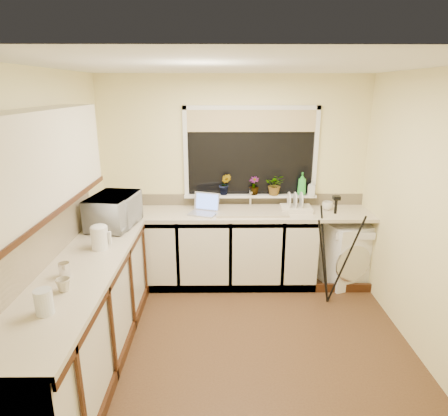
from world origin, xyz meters
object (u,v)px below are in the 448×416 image
microwave (114,211)px  cup_left (63,285)px  washing_machine (346,252)px  kettle (100,238)px  dish_rack (296,209)px  tripod (332,251)px  plant_b (225,184)px  soap_bottle_green (302,184)px  soap_bottle_clear (312,187)px  laptop (205,208)px  steel_jar (64,270)px  cup_back (327,206)px  plant_c (254,186)px  glass_jug (44,302)px  plant_d (275,185)px

microwave → cup_left: bearing=-171.7°
washing_machine → kettle: size_ratio=3.78×
kettle → dish_rack: bearing=29.1°
tripod → plant_b: plant_b is taller
plant_b → microwave: bearing=-149.4°
soap_bottle_green → soap_bottle_clear: 0.13m
laptop → microwave: bearing=-135.6°
steel_jar → cup_back: 2.99m
cup_left → soap_bottle_clear: bearing=42.4°
tripod → soap_bottle_clear: 0.88m
steel_jar → soap_bottle_green: bearing=39.9°
plant_c → cup_left: size_ratio=2.13×
tripod → glass_jug: (-2.33, -1.62, 0.37)m
tripod → steel_jar: size_ratio=10.73×
microwave → plant_b: bearing=-50.6°
soap_bottle_clear → cup_back: bearing=-35.0°
plant_d → cup_left: 2.72m
cup_back → plant_c: bearing=170.3°
tripod → plant_b: size_ratio=4.69×
plant_d → cup_left: size_ratio=2.46×
glass_jug → cup_back: size_ratio=1.33×
kettle → dish_rack: (1.98, 1.10, -0.07)m
tripod → soap_bottle_green: bearing=123.2°
kettle → washing_machine: bearing=22.2°
laptop → plant_c: bearing=42.7°
dish_rack → cup_left: cup_left is taller
soap_bottle_green → microwave: bearing=-162.0°
washing_machine → plant_d: bearing=147.4°
laptop → kettle: (-0.90, -1.03, 0.04)m
cup_back → laptop: bearing=-175.7°
dish_rack → cup_left: (-2.02, -1.87, 0.02)m
plant_b → soap_bottle_green: soap_bottle_green is taller
laptop → cup_left: 2.03m
microwave → plant_d: size_ratio=2.38×
kettle → plant_d: plant_d is taller
glass_jug → cup_left: (0.01, 0.29, -0.04)m
dish_rack → steel_jar: 2.66m
plant_c → soap_bottle_green: (0.58, -0.02, 0.03)m
glass_jug → soap_bottle_green: size_ratio=0.61×
glass_jug → plant_d: bearing=52.4°
kettle → soap_bottle_clear: bearing=30.0°
plant_b → washing_machine: bearing=-8.5°
cup_left → kettle: bearing=87.5°
plant_d → cup_back: bearing=-11.9°
cup_left → microwave: bearing=89.6°
soap_bottle_green → glass_jug: bearing=-132.2°
washing_machine → microwave: 2.76m
soap_bottle_clear → plant_d: bearing=178.8°
microwave → plant_c: 1.67m
soap_bottle_green → cup_left: (-2.11, -2.04, -0.24)m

